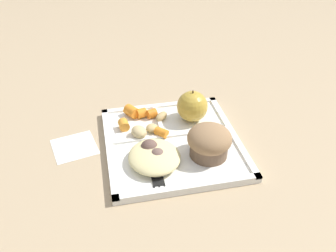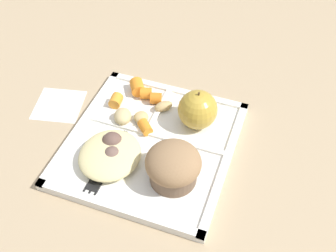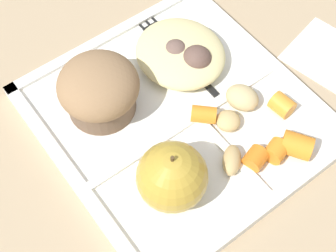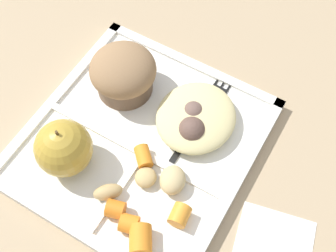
# 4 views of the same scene
# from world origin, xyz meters

# --- Properties ---
(ground) EXTENTS (6.00, 6.00, 0.00)m
(ground) POSITION_xyz_m (0.00, 0.00, 0.00)
(ground) COLOR tan
(lunch_tray) EXTENTS (0.31, 0.29, 0.02)m
(lunch_tray) POSITION_xyz_m (-0.00, -0.00, 0.01)
(lunch_tray) COLOR white
(lunch_tray) RESTS_ON ground
(green_apple) EXTENTS (0.07, 0.07, 0.08)m
(green_apple) POSITION_xyz_m (-0.08, 0.06, 0.05)
(green_apple) COLOR #B79333
(green_apple) RESTS_ON lunch_tray
(bran_muffin) EXTENTS (0.09, 0.09, 0.07)m
(bran_muffin) POSITION_xyz_m (0.06, 0.06, 0.05)
(bran_muffin) COLOR brown
(bran_muffin) RESTS_ON lunch_tray
(carrot_slice_small) EXTENTS (0.03, 0.03, 0.02)m
(carrot_slice_small) POSITION_xyz_m (-0.07, -0.10, 0.02)
(carrot_slice_small) COLOR orange
(carrot_slice_small) RESTS_ON lunch_tray
(carrot_slice_large) EXTENTS (0.04, 0.04, 0.03)m
(carrot_slice_large) POSITION_xyz_m (-0.12, -0.08, 0.02)
(carrot_slice_large) COLOR orange
(carrot_slice_large) RESTS_ON lunch_tray
(carrot_slice_back) EXTENTS (0.03, 0.03, 0.02)m
(carrot_slice_back) POSITION_xyz_m (-0.11, -0.05, 0.02)
(carrot_slice_back) COLOR orange
(carrot_slice_back) RESTS_ON lunch_tray
(carrot_slice_center) EXTENTS (0.03, 0.03, 0.02)m
(carrot_slice_center) POSITION_xyz_m (-0.02, -0.02, 0.02)
(carrot_slice_center) COLOR orange
(carrot_slice_center) RESTS_ON lunch_tray
(carrot_slice_tilted) EXTENTS (0.03, 0.03, 0.02)m
(carrot_slice_tilted) POSITION_xyz_m (-0.10, -0.03, 0.02)
(carrot_slice_tilted) COLOR orange
(carrot_slice_tilted) RESTS_ON lunch_tray
(potato_chunk_small) EXTENTS (0.05, 0.05, 0.02)m
(potato_chunk_small) POSITION_xyz_m (-0.03, -0.07, 0.02)
(potato_chunk_small) COLOR tan
(potato_chunk_small) RESTS_ON lunch_tray
(potato_chunk_corner) EXTENTS (0.04, 0.04, 0.02)m
(potato_chunk_corner) POSITION_xyz_m (-0.09, -0.01, 0.02)
(potato_chunk_corner) COLOR tan
(potato_chunk_corner) RESTS_ON lunch_tray
(potato_chunk_wedge) EXTENTS (0.03, 0.03, 0.02)m
(potato_chunk_wedge) POSITION_xyz_m (-0.05, -0.04, 0.02)
(potato_chunk_wedge) COLOR tan
(potato_chunk_wedge) RESTS_ON lunch_tray
(egg_noodle_pile) EXTENTS (0.12, 0.11, 0.03)m
(egg_noodle_pile) POSITION_xyz_m (0.06, -0.05, 0.03)
(egg_noodle_pile) COLOR beige
(egg_noodle_pile) RESTS_ON lunch_tray
(meatball_front) EXTENTS (0.04, 0.04, 0.04)m
(meatball_front) POSITION_xyz_m (0.04, -0.06, 0.03)
(meatball_front) COLOR brown
(meatball_front) RESTS_ON lunch_tray
(meatball_back) EXTENTS (0.03, 0.03, 0.03)m
(meatball_back) POSITION_xyz_m (0.05, -0.06, 0.03)
(meatball_back) COLOR brown
(meatball_back) RESTS_ON lunch_tray
(meatball_side) EXTENTS (0.03, 0.03, 0.03)m
(meatball_side) POSITION_xyz_m (0.06, -0.05, 0.03)
(meatball_side) COLOR brown
(meatball_side) RESTS_ON lunch_tray
(plastic_fork) EXTENTS (0.16, 0.02, 0.00)m
(plastic_fork) POSITION_xyz_m (0.09, -0.05, 0.01)
(plastic_fork) COLOR black
(plastic_fork) RESTS_ON lunch_tray
(paper_napkin) EXTENTS (0.11, 0.11, 0.00)m
(paper_napkin) POSITION_xyz_m (-0.04, -0.22, 0.00)
(paper_napkin) COLOR white
(paper_napkin) RESTS_ON ground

